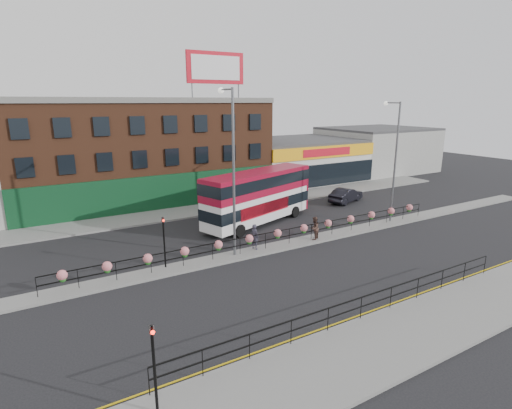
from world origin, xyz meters
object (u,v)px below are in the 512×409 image
pedestrian_b (314,228)px  lamp_column_east (394,152)px  double_decker_bus (259,192)px  car (346,195)px  lamp_column_west (231,159)px  pedestrian_a (255,237)px

pedestrian_b → lamp_column_east: 9.93m
double_decker_bus → car: 11.75m
car → lamp_column_west: lamp_column_west is taller
double_decker_bus → car: size_ratio=2.37×
double_decker_bus → pedestrian_b: size_ratio=6.58×
lamp_column_west → car: bearing=23.1°
pedestrian_b → pedestrian_a: bearing=-36.9°
lamp_column_east → pedestrian_a: bearing=-179.4°
lamp_column_west → lamp_column_east: bearing=0.3°
lamp_column_east → pedestrian_b: bearing=-175.7°
car → lamp_column_west: size_ratio=0.44×
car → double_decker_bus: bearing=79.8°
pedestrian_b → lamp_column_east: size_ratio=0.17×
double_decker_bus → lamp_column_east: lamp_column_east is taller
car → pedestrian_b: (-10.20, -7.66, 0.27)m
car → lamp_column_west: (-16.68, -7.11, 5.79)m
lamp_column_east → lamp_column_west: bearing=-179.7°
double_decker_bus → pedestrian_b: double_decker_bus is taller
pedestrian_b → lamp_column_west: lamp_column_west is taller
double_decker_bus → lamp_column_west: lamp_column_west is taller
car → lamp_column_west: bearing=94.3°
car → pedestrian_a: pedestrian_a is taller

